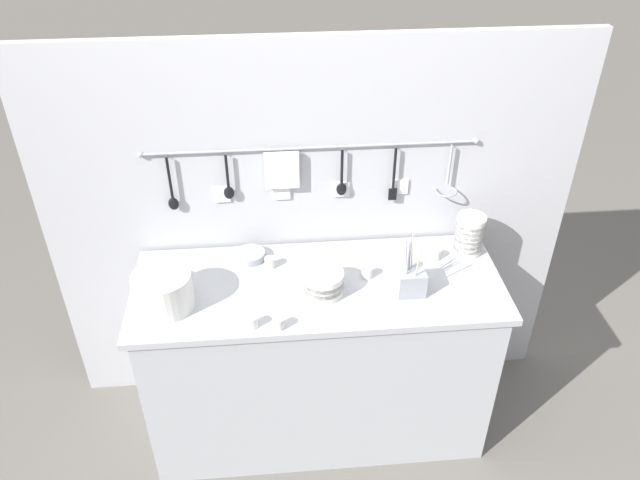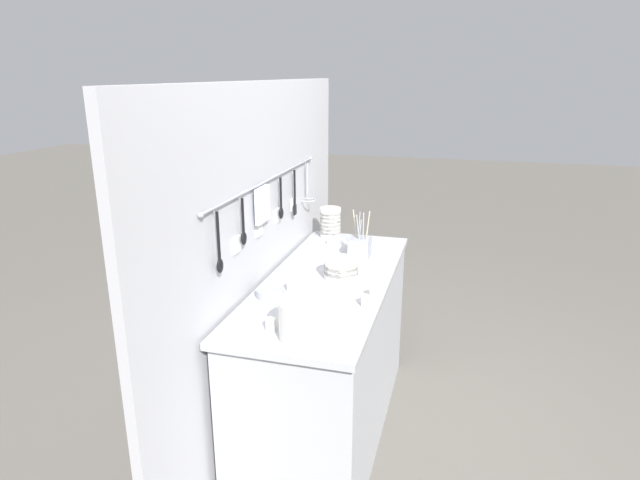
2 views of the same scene
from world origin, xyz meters
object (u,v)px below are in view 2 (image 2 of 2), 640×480
(cutlery_caddy, at_px, (360,246))
(cup_edge_far, at_px, (291,286))
(plate_stack, at_px, (309,319))
(cup_front_left, at_px, (366,301))
(steel_mixing_bowl, at_px, (270,292))
(cup_mid_row, at_px, (331,241))
(cup_beside_plates, at_px, (271,324))
(bowl_stack_back_corner, at_px, (341,269))
(cup_back_right, at_px, (335,260))
(cup_back_left, at_px, (374,292))
(bowl_stack_wide_centre, at_px, (330,222))

(cutlery_caddy, relative_size, cup_edge_far, 5.33)
(plate_stack, bearing_deg, cup_front_left, -24.02)
(cutlery_caddy, bearing_deg, steel_mixing_bowl, 156.76)
(cup_mid_row, height_order, cup_beside_plates, same)
(plate_stack, bearing_deg, cutlery_caddy, 0.32)
(bowl_stack_back_corner, height_order, cutlery_caddy, cutlery_caddy)
(cutlery_caddy, bearing_deg, cup_front_left, -166.19)
(cup_edge_far, bearing_deg, cup_beside_plates, -172.93)
(plate_stack, bearing_deg, cup_back_right, 7.43)
(plate_stack, height_order, cup_back_left, plate_stack)
(cup_front_left, xyz_separation_m, cup_beside_plates, (-0.32, 0.32, 0.00))
(cutlery_caddy, relative_size, cup_back_left, 5.33)
(cup_back_left, distance_m, cup_back_right, 0.47)
(bowl_stack_wide_centre, bearing_deg, cup_back_left, -153.66)
(cup_back_right, bearing_deg, cup_back_left, -143.82)
(cup_mid_row, height_order, cup_front_left, same)
(bowl_stack_back_corner, height_order, cup_mid_row, bowl_stack_back_corner)
(bowl_stack_wide_centre, height_order, cup_front_left, bowl_stack_wide_centre)
(cup_edge_far, distance_m, cup_front_left, 0.38)
(cup_edge_far, bearing_deg, cup_front_left, -101.85)
(steel_mixing_bowl, distance_m, cutlery_caddy, 0.71)
(cutlery_caddy, distance_m, cup_mid_row, 0.26)
(bowl_stack_back_corner, distance_m, cup_front_left, 0.34)
(bowl_stack_back_corner, xyz_separation_m, cup_back_right, (0.19, 0.08, -0.03))
(cup_back_left, bearing_deg, bowl_stack_back_corner, 46.13)
(bowl_stack_back_corner, xyz_separation_m, steel_mixing_bowl, (-0.30, 0.26, -0.03))
(cup_front_left, bearing_deg, steel_mixing_bowl, 90.96)
(cup_front_left, bearing_deg, plate_stack, 155.98)
(cutlery_caddy, xyz_separation_m, cup_front_left, (-0.65, -0.16, -0.03))
(bowl_stack_wide_centre, distance_m, steel_mixing_bowl, 0.97)
(cup_back_right, bearing_deg, cup_mid_row, 18.03)
(cup_mid_row, bearing_deg, cup_front_left, -155.55)
(cup_back_right, bearing_deg, cup_beside_plates, 175.91)
(steel_mixing_bowl, bearing_deg, cup_back_left, -76.59)
(cup_back_right, xyz_separation_m, cup_edge_far, (-0.41, 0.11, 0.00))
(bowl_stack_back_corner, xyz_separation_m, cup_beside_plates, (-0.61, 0.14, -0.03))
(bowl_stack_back_corner, distance_m, steel_mixing_bowl, 0.40)
(bowl_stack_back_corner, relative_size, plate_stack, 0.72)
(bowl_stack_wide_centre, xyz_separation_m, cup_back_left, (-0.86, -0.42, -0.07))
(cup_mid_row, bearing_deg, cup_back_left, -151.37)
(cutlery_caddy, height_order, cup_mid_row, cutlery_caddy)
(plate_stack, height_order, cup_beside_plates, plate_stack)
(bowl_stack_back_corner, xyz_separation_m, cup_edge_far, (-0.21, 0.19, -0.03))
(bowl_stack_back_corner, relative_size, steel_mixing_bowl, 1.26)
(bowl_stack_back_corner, relative_size, cutlery_caddy, 0.64)
(bowl_stack_wide_centre, distance_m, plate_stack, 1.33)
(plate_stack, distance_m, cup_beside_plates, 0.18)
(bowl_stack_back_corner, distance_m, cup_mid_row, 0.55)
(cup_back_right, relative_size, cup_front_left, 1.00)
(plate_stack, distance_m, cup_mid_row, 1.17)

